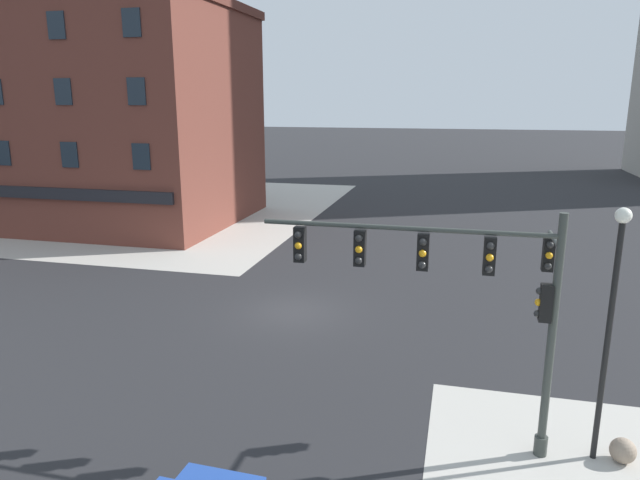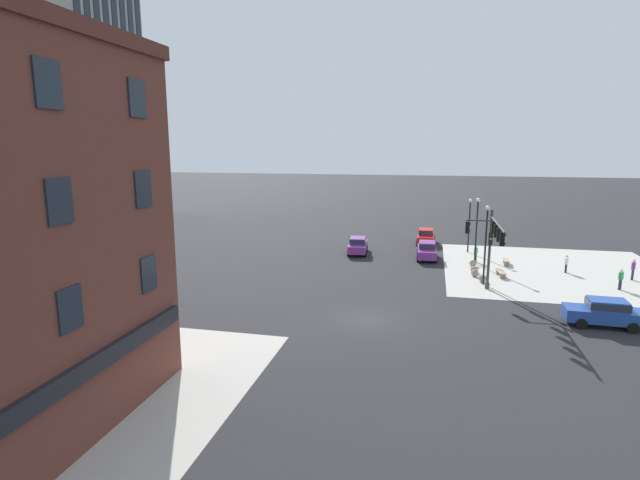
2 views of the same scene
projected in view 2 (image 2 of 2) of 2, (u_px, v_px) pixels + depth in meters
ground_plane at (367, 319)px, 31.05m from camera, size 320.00×320.00×0.00m
sidewalk_corner_slab at (555, 271)px, 43.19m from camera, size 20.00×19.00×0.02m
traffic_signal_main at (491, 239)px, 35.16m from camera, size 7.22×2.09×6.11m
bollard_sphere_curb_a at (483, 278)px, 39.45m from camera, size 0.61×0.61×0.61m
bollard_sphere_curb_b at (475, 273)px, 41.14m from camera, size 0.61×0.61×0.61m
bollard_sphere_curb_c at (474, 269)px, 42.34m from camera, size 0.61×0.61×0.61m
bollard_sphere_curb_d at (473, 263)px, 44.64m from camera, size 0.61×0.61×0.61m
bench_near_signal at (501, 273)px, 41.15m from camera, size 1.84×0.66×0.49m
bench_mid_block at (506, 261)px, 45.31m from camera, size 1.83×0.59×0.49m
pedestrian_near_bench at (566, 263)px, 42.30m from camera, size 0.49×0.34×1.55m
pedestrian_at_curb at (621, 278)px, 37.24m from camera, size 0.39×0.44×1.62m
pedestrian_walking_east at (476, 253)px, 46.24m from camera, size 0.46×0.36×1.59m
pedestrian_with_bag at (633, 268)px, 39.96m from camera, size 0.45×0.38×1.74m
street_lamp_corner_near at (486, 237)px, 38.18m from camera, size 0.36×0.36×6.25m
street_lamp_mid_sidewalk at (477, 224)px, 44.86m from camera, size 0.36×0.36×6.14m
street_lamp_corner_far at (469, 219)px, 50.02m from camera, size 0.36×0.36×5.53m
car_main_northbound_far at (358, 245)px, 49.87m from camera, size 4.53×2.17×1.68m
car_main_southbound_near at (426, 236)px, 54.81m from camera, size 4.44×1.96×1.68m
car_main_southbound_far at (605, 312)px, 29.68m from camera, size 2.02×4.47×1.68m
car_parked_curb at (427, 250)px, 47.50m from camera, size 4.46×2.01×1.68m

